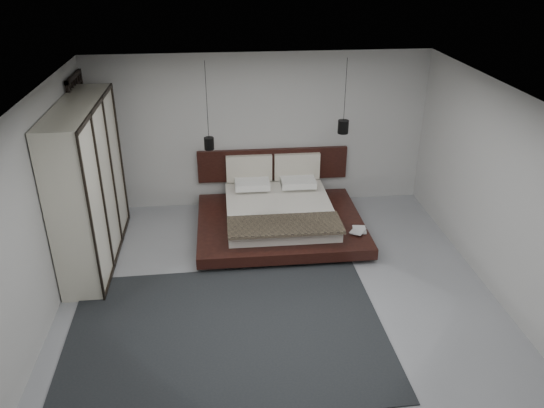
{
  "coord_description": "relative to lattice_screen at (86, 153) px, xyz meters",
  "views": [
    {
      "loc": [
        -0.71,
        -6.07,
        4.43
      ],
      "look_at": [
        0.03,
        1.2,
        0.83
      ],
      "focal_mm": 35.0,
      "sensor_mm": 36.0,
      "label": 1
    }
  ],
  "objects": [
    {
      "name": "lattice_screen",
      "position": [
        0.0,
        0.0,
        0.0
      ],
      "size": [
        0.05,
        0.9,
        2.6
      ],
      "primitive_type": "cube",
      "color": "black",
      "rests_on": "floor"
    },
    {
      "name": "ceiling",
      "position": [
        2.95,
        -2.45,
        1.5
      ],
      "size": [
        6.0,
        6.0,
        0.0
      ],
      "primitive_type": "plane",
      "rotation": [
        3.14,
        0.0,
        0.0
      ],
      "color": "white",
      "rests_on": "wall_back"
    },
    {
      "name": "wall_right",
      "position": [
        5.95,
        -2.45,
        0.1
      ],
      "size": [
        0.0,
        6.0,
        6.0
      ],
      "primitive_type": "plane",
      "rotation": [
        1.57,
        0.0,
        -1.57
      ],
      "color": "#AFAFAC",
      "rests_on": "floor"
    },
    {
      "name": "wall_back",
      "position": [
        2.95,
        0.55,
        0.1
      ],
      "size": [
        6.0,
        0.0,
        6.0
      ],
      "primitive_type": "plane",
      "rotation": [
        1.57,
        0.0,
        0.0
      ],
      "color": "#AFAFAC",
      "rests_on": "floor"
    },
    {
      "name": "bed",
      "position": [
        3.17,
        -0.54,
        -1.01
      ],
      "size": [
        2.75,
        2.38,
        1.07
      ],
      "color": "black",
      "rests_on": "floor"
    },
    {
      "name": "pendant_right",
      "position": [
        4.3,
        -0.11,
        0.36
      ],
      "size": [
        0.18,
        0.18,
        1.26
      ],
      "color": "black",
      "rests_on": "ceiling"
    },
    {
      "name": "wall_front",
      "position": [
        2.95,
        -5.45,
        0.1
      ],
      "size": [
        6.0,
        0.0,
        6.0
      ],
      "primitive_type": "plane",
      "rotation": [
        -1.57,
        0.0,
        0.0
      ],
      "color": "#AFAFAC",
      "rests_on": "floor"
    },
    {
      "name": "wall_left",
      "position": [
        -0.05,
        -2.45,
        0.1
      ],
      "size": [
        0.0,
        6.0,
        6.0
      ],
      "primitive_type": "plane",
      "rotation": [
        1.57,
        0.0,
        1.57
      ],
      "color": "#AFAFAC",
      "rests_on": "floor"
    },
    {
      "name": "floor",
      "position": [
        2.95,
        -2.45,
        -1.3
      ],
      "size": [
        6.0,
        6.0,
        0.0
      ],
      "primitive_type": "plane",
      "color": "gray",
      "rests_on": "ground"
    },
    {
      "name": "book_lower",
      "position": [
        4.3,
        -1.19,
        -1.03
      ],
      "size": [
        0.25,
        0.31,
        0.03
      ],
      "primitive_type": "imported",
      "rotation": [
        0.0,
        0.0,
        -0.16
      ],
      "color": "#99724C",
      "rests_on": "bed"
    },
    {
      "name": "wardrobe",
      "position": [
        0.25,
        -1.12,
        -0.08
      ],
      "size": [
        0.59,
        2.48,
        2.43
      ],
      "color": "beige",
      "rests_on": "floor"
    },
    {
      "name": "book_upper",
      "position": [
        4.28,
        -1.22,
        -1.01
      ],
      "size": [
        0.31,
        0.33,
        0.02
      ],
      "primitive_type": "imported",
      "rotation": [
        0.0,
        0.0,
        -0.62
      ],
      "color": "#99724C",
      "rests_on": "book_lower"
    },
    {
      "name": "pendant_left",
      "position": [
        2.04,
        -0.11,
        0.15
      ],
      "size": [
        0.17,
        0.17,
        1.46
      ],
      "color": "black",
      "rests_on": "ceiling"
    },
    {
      "name": "rug",
      "position": [
        2.21,
        -3.2,
        -1.29
      ],
      "size": [
        4.05,
        2.93,
        0.02
      ],
      "primitive_type": "cube",
      "rotation": [
        0.0,
        0.0,
        0.02
      ],
      "color": "black",
      "rests_on": "floor"
    }
  ]
}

